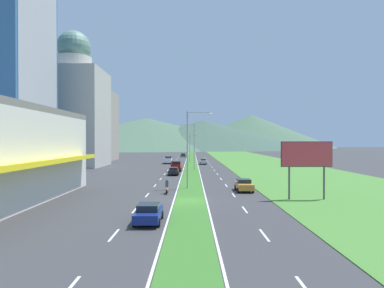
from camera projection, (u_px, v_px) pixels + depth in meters
name	position (u px, v px, depth m)	size (l,w,h in m)	color
ground_plane	(190.00, 201.00, 33.49)	(600.00, 600.00, 0.00)	#38383A
grass_median	(191.00, 163.00, 93.48)	(3.20, 240.00, 0.06)	#387028
grass_verge_right	(261.00, 163.00, 93.51)	(24.00, 240.00, 0.06)	#477F33
lane_dash_left_1	(114.00, 235.00, 21.43)	(0.16, 2.80, 0.01)	silver
lane_dash_left_2	(135.00, 210.00, 29.37)	(0.16, 2.80, 0.01)	silver
lane_dash_left_3	(147.00, 195.00, 37.32)	(0.16, 2.80, 0.01)	silver
lane_dash_left_4	(155.00, 186.00, 45.27)	(0.16, 2.80, 0.01)	silver
lane_dash_left_5	(160.00, 179.00, 53.21)	(0.16, 2.80, 0.01)	silver
lane_dash_left_6	(164.00, 174.00, 61.16)	(0.16, 2.80, 0.01)	silver
lane_dash_left_7	(167.00, 170.00, 69.11)	(0.16, 2.80, 0.01)	silver
lane_dash_left_8	(170.00, 167.00, 77.05)	(0.16, 2.80, 0.01)	silver
lane_dash_left_9	(172.00, 165.00, 85.00)	(0.16, 2.80, 0.01)	silver
lane_dash_left_10	(174.00, 163.00, 92.95)	(0.16, 2.80, 0.01)	silver
lane_dash_left_11	(175.00, 161.00, 100.89)	(0.16, 2.80, 0.01)	silver
lane_dash_left_12	(176.00, 160.00, 108.84)	(0.16, 2.80, 0.01)	silver
lane_dash_left_13	(177.00, 158.00, 116.79)	(0.16, 2.80, 0.01)	silver
lane_dash_left_14	(178.00, 157.00, 124.73)	(0.16, 2.80, 0.01)	silver
lane_dash_right_1	(264.00, 235.00, 21.44)	(0.16, 2.80, 0.01)	silver
lane_dash_right_2	(244.00, 210.00, 29.39)	(0.16, 2.80, 0.01)	silver
lane_dash_right_3	(233.00, 195.00, 37.33)	(0.16, 2.80, 0.01)	silver
lane_dash_right_4	(226.00, 186.00, 45.28)	(0.16, 2.80, 0.01)	silver
lane_dash_right_5	(221.00, 179.00, 53.22)	(0.16, 2.80, 0.01)	silver
lane_dash_right_6	(217.00, 174.00, 61.17)	(0.16, 2.80, 0.01)	silver
lane_dash_right_7	(214.00, 170.00, 69.12)	(0.16, 2.80, 0.01)	silver
lane_dash_right_8	(212.00, 167.00, 77.06)	(0.16, 2.80, 0.01)	silver
lane_dash_right_9	(210.00, 165.00, 85.01)	(0.16, 2.80, 0.01)	silver
lane_dash_right_10	(208.00, 163.00, 92.96)	(0.16, 2.80, 0.01)	silver
lane_dash_right_11	(207.00, 161.00, 100.90)	(0.16, 2.80, 0.01)	silver
lane_dash_right_12	(206.00, 160.00, 108.85)	(0.16, 2.80, 0.01)	silver
lane_dash_right_13	(205.00, 158.00, 116.80)	(0.16, 2.80, 0.01)	silver
lane_dash_right_14	(204.00, 157.00, 124.74)	(0.16, 2.80, 0.01)	silver
edge_line_median_left	(185.00, 163.00, 93.48)	(0.16, 240.00, 0.01)	silver
edge_line_median_right	(197.00, 163.00, 93.49)	(0.16, 240.00, 0.01)	silver
domed_building	(74.00, 110.00, 80.07)	(14.93, 14.93, 34.23)	#B7B2A8
midrise_colored	(91.00, 126.00, 105.33)	(14.64, 14.64, 22.70)	#9E9384
hill_far_left	(146.00, 133.00, 289.93)	(222.73, 222.73, 27.62)	#47664C
hill_far_center	(204.00, 134.00, 277.60)	(176.46, 176.46, 24.70)	#3D5647
hill_far_right	(251.00, 131.00, 319.26)	(159.24, 159.24, 32.94)	#47664C
street_lamp_near	(190.00, 144.00, 42.30)	(3.42, 0.32, 10.37)	#99999E
street_lamp_mid	(192.00, 144.00, 69.07)	(3.48, 0.47, 10.17)	#99999E
street_lamp_far	(191.00, 146.00, 95.80)	(3.21, 0.28, 8.37)	#99999E
billboard_roadside	(306.00, 156.00, 34.23)	(5.60, 0.28, 6.35)	#4C4C51
car_0	(173.00, 171.00, 59.67)	(1.92, 4.63, 1.45)	black
car_1	(183.00, 155.00, 128.41)	(2.03, 4.32, 1.40)	#0C5128
car_2	(244.00, 185.00, 40.33)	(2.03, 4.08, 1.53)	#C6842D
car_3	(203.00, 161.00, 87.22)	(1.85, 4.44, 1.48)	#B2B2B7
car_4	(148.00, 213.00, 24.69)	(2.03, 4.11, 1.51)	navy
pickup_truck_0	(168.00, 160.00, 90.38)	(2.18, 5.40, 2.00)	silver
pickup_truck_1	(176.00, 166.00, 67.75)	(2.18, 5.40, 2.00)	maroon
motorcycle_rider	(167.00, 188.00, 38.36)	(0.36, 2.00, 1.80)	black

